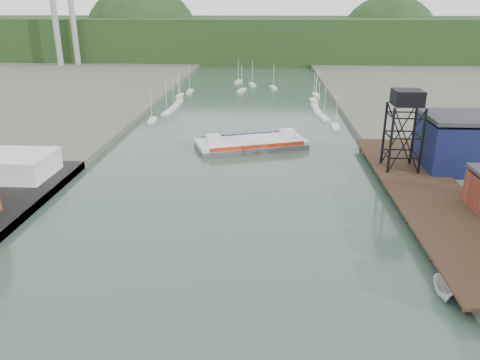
# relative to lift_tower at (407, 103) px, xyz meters

# --- Properties ---
(east_pier) EXTENTS (14.00, 70.00, 2.45)m
(east_pier) POSITION_rel_lift_tower_xyz_m (2.00, -13.00, -13.75)
(east_pier) COLOR black
(east_pier) RESTS_ON ground
(white_shed) EXTENTS (18.00, 12.00, 4.50)m
(white_shed) POSITION_rel_lift_tower_xyz_m (-79.00, -8.00, -11.80)
(white_shed) COLOR silver
(white_shed) RESTS_ON west_quay
(lift_tower) EXTENTS (6.50, 6.50, 16.00)m
(lift_tower) POSITION_rel_lift_tower_xyz_m (0.00, 0.00, 0.00)
(lift_tower) COLOR black
(lift_tower) RESTS_ON east_pier
(blue_shed) EXTENTS (20.50, 14.50, 11.30)m
(blue_shed) POSITION_rel_lift_tower_xyz_m (15.00, 2.00, -8.59)
(blue_shed) COLOR #0C1835
(blue_shed) RESTS_ON east_land
(marina_sailboats) EXTENTS (57.71, 92.65, 0.90)m
(marina_sailboats) POSITION_rel_lift_tower_xyz_m (-34.92, 80.46, -15.30)
(marina_sailboats) COLOR silver
(marina_sailboats) RESTS_ON ground
(smokestacks) EXTENTS (11.20, 8.20, 60.00)m
(smokestacks) POSITION_rel_lift_tower_xyz_m (-141.00, 174.50, 14.35)
(smokestacks) COLOR gray
(smokestacks) RESTS_ON ground
(distant_hills) EXTENTS (500.00, 120.00, 80.00)m
(distant_hills) POSITION_rel_lift_tower_xyz_m (-38.98, 243.35, -5.27)
(distant_hills) COLOR #1A3216
(distant_hills) RESTS_ON ground
(chain_ferry) EXTENTS (29.08, 19.13, 3.89)m
(chain_ferry) POSITION_rel_lift_tower_xyz_m (-31.17, 20.23, -14.53)
(chain_ferry) COLOR #4A4B4D
(chain_ferry) RESTS_ON ground
(motorboat) EXTENTS (2.50, 5.35, 2.00)m
(motorboat) POSITION_rel_lift_tower_xyz_m (-5.35, -42.65, -14.65)
(motorboat) COLOR silver
(motorboat) RESTS_ON ground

